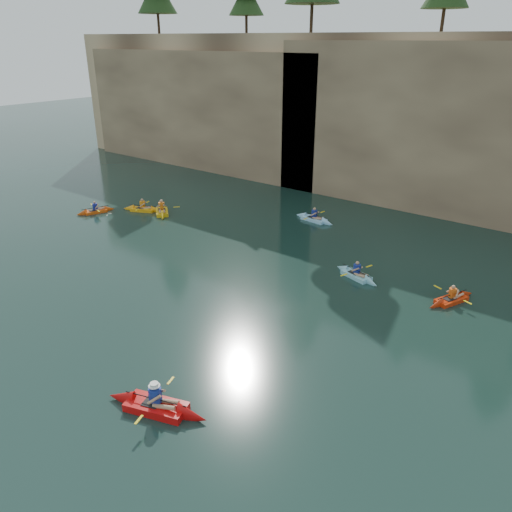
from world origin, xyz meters
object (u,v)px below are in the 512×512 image
Objects in this scene: kayaker_red_far at (451,299)px; kayaker_orange at (143,209)px; main_kayaker at (156,406)px; kayaker_ltblue_near at (356,275)px.

kayaker_orange is at bearing 112.15° from kayaker_red_far.
kayaker_red_far is at bearing -25.61° from kayaker_orange.
kayaker_orange is at bearing 122.54° from main_kayaker.
main_kayaker is 1.27× the size of kayaker_red_far.
kayaker_ltblue_near is at bearing 69.41° from main_kayaker.
kayaker_red_far is (4.65, 0.34, -0.01)m from kayaker_ltblue_near.
main_kayaker is at bearing -75.21° from kayaker_ltblue_near.
main_kayaker is 1.28× the size of kayaker_ltblue_near.
kayaker_orange is 1.01× the size of kayaker_red_far.
kayaker_ltblue_near is at bearing -26.88° from kayaker_orange.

